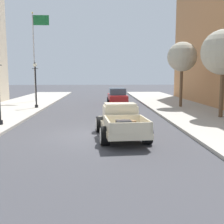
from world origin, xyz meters
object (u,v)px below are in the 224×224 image
at_px(flagpole, 36,47).
at_px(car_background_red, 117,97).
at_px(street_lamp_far, 36,81).
at_px(street_tree_second, 182,57).
at_px(hotrod_truck_cream, 120,121).
at_px(street_tree_nearest, 224,53).

bearing_deg(flagpole, car_background_red, -17.79).
xyz_separation_m(street_lamp_far, street_tree_second, (12.53, 0.29, 2.05)).
relative_size(hotrod_truck_cream, street_tree_second, 0.90).
relative_size(street_lamp_far, flagpole, 0.42).
bearing_deg(flagpole, street_lamp_far, -78.20).
height_order(hotrod_truck_cream, car_background_red, car_background_red).
height_order(flagpole, street_tree_second, flagpole).
relative_size(hotrod_truck_cream, car_background_red, 1.16).
xyz_separation_m(street_lamp_far, street_tree_nearest, (13.42, -5.84, 1.95)).
height_order(flagpole, street_tree_nearest, flagpole).
relative_size(flagpole, street_tree_nearest, 1.62).
height_order(street_tree_nearest, street_tree_second, street_tree_nearest).
bearing_deg(flagpole, street_tree_second, -22.23).
xyz_separation_m(hotrod_truck_cream, street_lamp_far, (-6.43, 10.65, 1.63)).
bearing_deg(car_background_red, street_tree_nearest, -55.15).
distance_m(street_lamp_far, flagpole, 6.93).
xyz_separation_m(flagpole, street_tree_second, (13.76, -5.62, -1.33)).
bearing_deg(street_lamp_far, car_background_red, 24.54).
height_order(car_background_red, street_tree_nearest, street_tree_nearest).
height_order(car_background_red, street_tree_second, street_tree_second).
distance_m(car_background_red, street_tree_nearest, 11.62).
xyz_separation_m(street_lamp_far, flagpole, (-1.24, 5.92, 3.39)).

